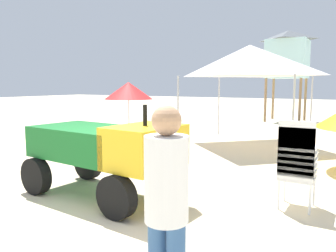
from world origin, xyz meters
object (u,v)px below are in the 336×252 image
utility_cart (105,148)px  popup_canopy (250,61)px  stacked_plastic_chairs (297,159)px  surfboard_pile (63,147)px  lifeguard_near_left (166,202)px  lifeguard_tower (288,54)px  beach_umbrella_left (129,91)px  traffic_cone_far (141,135)px

utility_cart → popup_canopy: 6.04m
stacked_plastic_chairs → surfboard_pile: size_ratio=0.52×
lifeguard_near_left → lifeguard_tower: (-2.12, 15.12, 2.26)m
utility_cart → popup_canopy: size_ratio=0.85×
lifeguard_near_left → lifeguard_tower: bearing=98.0°
beach_umbrella_left → traffic_cone_far: size_ratio=3.33×
popup_canopy → beach_umbrella_left: bearing=173.7°
lifeguard_near_left → traffic_cone_far: (-4.59, 6.31, -0.66)m
utility_cart → stacked_plastic_chairs: (2.70, 0.93, -0.04)m
beach_umbrella_left → lifeguard_tower: bearing=57.3°
surfboard_pile → popup_canopy: bearing=43.8°
lifeguard_tower → popup_canopy: bearing=-87.1°
popup_canopy → lifeguard_tower: (-0.37, 7.34, 0.74)m
popup_canopy → traffic_cone_far: 3.87m
lifeguard_tower → beach_umbrella_left: bearing=-122.7°
stacked_plastic_chairs → popup_canopy: (-2.17, 4.85, 1.72)m
utility_cart → traffic_cone_far: (-2.31, 4.31, -0.50)m
utility_cart → beach_umbrella_left: size_ratio=1.42×
traffic_cone_far → popup_canopy: bearing=27.4°
lifeguard_near_left → traffic_cone_far: bearing=126.0°
beach_umbrella_left → traffic_cone_far: bearing=-46.3°
stacked_plastic_chairs → lifeguard_near_left: (-0.42, -2.93, 0.19)m
lifeguard_near_left → beach_umbrella_left: 10.56m
lifeguard_near_left → popup_canopy: 8.12m
lifeguard_near_left → beach_umbrella_left: beach_umbrella_left is taller
utility_cart → stacked_plastic_chairs: 2.85m
stacked_plastic_chairs → lifeguard_near_left: bearing=-98.2°
lifeguard_tower → traffic_cone_far: (-2.46, -8.81, -2.92)m
traffic_cone_far → surfboard_pile: bearing=-114.0°
lifeguard_near_left → lifeguard_tower: lifeguard_tower is taller
utility_cart → beach_umbrella_left: beach_umbrella_left is taller
stacked_plastic_chairs → popup_canopy: 5.58m
utility_cart → lifeguard_near_left: 3.03m
stacked_plastic_chairs → popup_canopy: popup_canopy is taller
popup_canopy → lifeguard_near_left: bearing=-77.3°
surfboard_pile → traffic_cone_far: (0.97, 2.17, 0.12)m
stacked_plastic_chairs → lifeguard_tower: 12.69m
lifeguard_near_left → popup_canopy: size_ratio=0.53×
traffic_cone_far → utility_cart: bearing=-61.8°
lifeguard_near_left → stacked_plastic_chairs: bearing=81.8°
stacked_plastic_chairs → lifeguard_tower: lifeguard_tower is taller
utility_cart → traffic_cone_far: 4.91m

